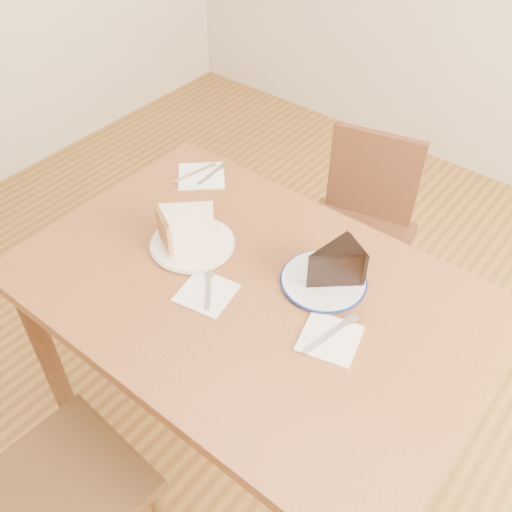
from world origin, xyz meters
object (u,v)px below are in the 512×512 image
object	(u,v)px
plate_cream	(193,244)
table	(251,313)
chocolate_cake	(331,267)
carrot_cake	(190,225)
chair_far	(358,232)
chair_near	(42,500)
plate_navy	(323,281)

from	to	relation	value
plate_cream	table	bearing A→B (deg)	-6.37
chocolate_cake	table	bearing A→B (deg)	71.67
plate_cream	carrot_cake	distance (m)	0.06
carrot_cake	chocolate_cake	world-z (taller)	chocolate_cake
chair_far	chocolate_cake	world-z (taller)	chocolate_cake
table	chair_far	world-z (taller)	chair_far
chair_near	plate_cream	world-z (taller)	plate_cream
chair_near	carrot_cake	xyz separation A→B (m)	(-0.09, 0.67, 0.39)
carrot_cake	table	bearing A→B (deg)	18.03
table	plate_navy	distance (m)	0.22
table	chocolate_cake	size ratio (longest dim) A/B	9.09
chair_near	chocolate_cake	distance (m)	0.91
plate_navy	carrot_cake	distance (m)	0.39
plate_navy	chocolate_cake	size ratio (longest dim) A/B	1.63
table	plate_cream	size ratio (longest dim) A/B	5.37
plate_navy	chocolate_cake	world-z (taller)	chocolate_cake
plate_cream	carrot_cake	xyz separation A→B (m)	(-0.01, 0.01, 0.05)
carrot_cake	chocolate_cake	xyz separation A→B (m)	(0.39, 0.10, 0.00)
chair_far	plate_navy	distance (m)	0.68
chair_near	chair_far	size ratio (longest dim) A/B	0.96
chair_near	chair_far	bearing A→B (deg)	89.73
plate_navy	carrot_cake	size ratio (longest dim) A/B	1.56
table	plate_navy	xyz separation A→B (m)	(0.13, 0.13, 0.10)
chair_near	plate_navy	xyz separation A→B (m)	(0.28, 0.76, 0.33)
chair_far	carrot_cake	distance (m)	0.78
table	carrot_cake	xyz separation A→B (m)	(-0.24, 0.04, 0.16)
table	chair_near	bearing A→B (deg)	-103.15
chair_near	chair_far	distance (m)	1.33
table	chair_far	distance (m)	0.73
chair_far	chocolate_cake	bearing A→B (deg)	96.81
chair_far	table	bearing A→B (deg)	81.35
chair_near	plate_navy	bearing A→B (deg)	73.28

